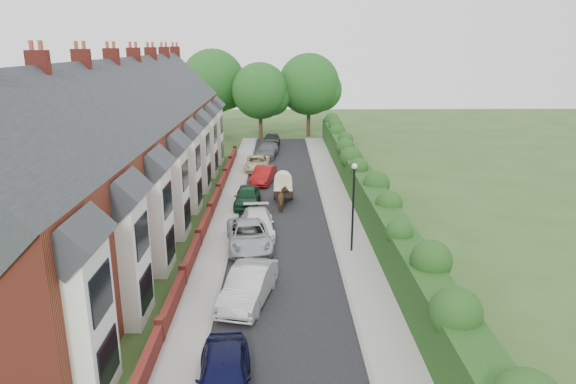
# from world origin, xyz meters

# --- Properties ---
(ground) EXTENTS (140.00, 140.00, 0.00)m
(ground) POSITION_xyz_m (0.00, 0.00, 0.00)
(ground) COLOR #2D4C1E
(ground) RESTS_ON ground
(road) EXTENTS (6.00, 58.00, 0.02)m
(road) POSITION_xyz_m (-0.50, 11.00, 0.01)
(road) COLOR black
(road) RESTS_ON ground
(pavement_hedge_side) EXTENTS (2.20, 58.00, 0.12)m
(pavement_hedge_side) POSITION_xyz_m (3.60, 11.00, 0.06)
(pavement_hedge_side) COLOR #989590
(pavement_hedge_side) RESTS_ON ground
(pavement_house_side) EXTENTS (1.70, 58.00, 0.12)m
(pavement_house_side) POSITION_xyz_m (-4.35, 11.00, 0.06)
(pavement_house_side) COLOR #989590
(pavement_house_side) RESTS_ON ground
(kerb_hedge_side) EXTENTS (0.18, 58.00, 0.13)m
(kerb_hedge_side) POSITION_xyz_m (2.55, 11.00, 0.07)
(kerb_hedge_side) COLOR gray
(kerb_hedge_side) RESTS_ON ground
(kerb_house_side) EXTENTS (0.18, 58.00, 0.13)m
(kerb_house_side) POSITION_xyz_m (-3.55, 11.00, 0.07)
(kerb_house_side) COLOR gray
(kerb_house_side) RESTS_ON ground
(hedge) EXTENTS (2.10, 58.00, 2.85)m
(hedge) POSITION_xyz_m (5.40, 11.00, 1.60)
(hedge) COLOR #103412
(hedge) RESTS_ON ground
(terrace_row) EXTENTS (9.05, 40.50, 11.50)m
(terrace_row) POSITION_xyz_m (-10.87, 9.98, 4.47)
(terrace_row) COLOR maroon
(terrace_row) RESTS_ON ground
(garden_wall_row) EXTENTS (0.35, 40.35, 1.10)m
(garden_wall_row) POSITION_xyz_m (-5.35, 10.00, 0.46)
(garden_wall_row) COLOR maroon
(garden_wall_row) RESTS_ON ground
(lamppost) EXTENTS (0.32, 0.32, 5.16)m
(lamppost) POSITION_xyz_m (3.40, 4.00, 3.30)
(lamppost) COLOR black
(lamppost) RESTS_ON ground
(tree_far_left) EXTENTS (7.14, 6.80, 9.29)m
(tree_far_left) POSITION_xyz_m (-2.65, 40.08, 5.71)
(tree_far_left) COLOR #332316
(tree_far_left) RESTS_ON ground
(tree_far_right) EXTENTS (7.98, 7.60, 10.31)m
(tree_far_right) POSITION_xyz_m (3.39, 42.08, 6.31)
(tree_far_right) COLOR #332316
(tree_far_right) RESTS_ON ground
(tree_far_back) EXTENTS (8.40, 8.00, 10.82)m
(tree_far_back) POSITION_xyz_m (-8.59, 43.08, 6.62)
(tree_far_back) COLOR #332316
(tree_far_back) RESTS_ON ground
(car_navy) EXTENTS (2.08, 4.53, 1.51)m
(car_navy) POSITION_xyz_m (-2.51, -8.17, 0.75)
(car_navy) COLOR black
(car_navy) RESTS_ON ground
(car_silver_a) EXTENTS (2.71, 5.07, 1.59)m
(car_silver_a) POSITION_xyz_m (-2.07, -1.67, 0.79)
(car_silver_a) COLOR #B0B0B5
(car_silver_a) RESTS_ON ground
(car_silver_b) EXTENTS (3.10, 5.56, 1.47)m
(car_silver_b) POSITION_xyz_m (-2.43, 4.80, 0.74)
(car_silver_b) COLOR #A5A8AD
(car_silver_b) RESTS_ON ground
(car_white) EXTENTS (2.34, 4.95, 1.39)m
(car_white) POSITION_xyz_m (-2.02, 7.00, 0.70)
(car_white) COLOR white
(car_white) RESTS_ON ground
(car_green) EXTENTS (1.84, 4.42, 1.49)m
(car_green) POSITION_xyz_m (-3.00, 12.60, 0.75)
(car_green) COLOR black
(car_green) RESTS_ON ground
(car_red) EXTENTS (2.30, 4.49, 1.41)m
(car_red) POSITION_xyz_m (-2.02, 19.13, 0.71)
(car_red) COLOR maroon
(car_red) RESTS_ON ground
(car_beige) EXTENTS (2.28, 4.78, 1.32)m
(car_beige) POSITION_xyz_m (-2.76, 23.80, 0.66)
(car_beige) COLOR beige
(car_beige) RESTS_ON ground
(car_grey) EXTENTS (2.64, 5.16, 1.43)m
(car_grey) POSITION_xyz_m (-1.96, 29.59, 0.72)
(car_grey) COLOR #595B61
(car_grey) RESTS_ON ground
(car_black) EXTENTS (2.08, 4.72, 1.58)m
(car_black) POSITION_xyz_m (-1.60, 35.00, 0.79)
(car_black) COLOR black
(car_black) RESTS_ON ground
(horse) EXTENTS (0.85, 1.87, 1.57)m
(horse) POSITION_xyz_m (-0.40, 11.76, 0.79)
(horse) COLOR brown
(horse) RESTS_ON ground
(horse_cart) EXTENTS (1.42, 3.14, 2.27)m
(horse_cart) POSITION_xyz_m (-0.40, 13.77, 1.30)
(horse_cart) COLOR black
(horse_cart) RESTS_ON ground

